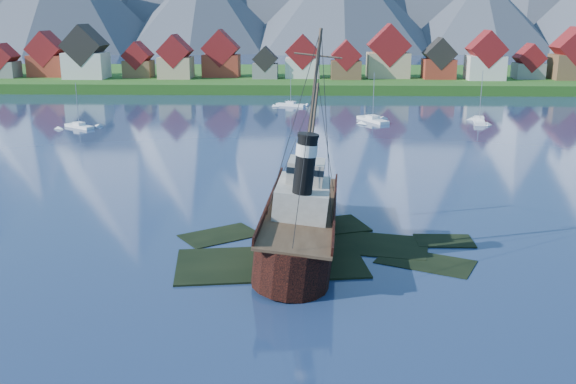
{
  "coord_description": "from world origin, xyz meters",
  "views": [
    {
      "loc": [
        0.68,
        -59.5,
        23.25
      ],
      "look_at": [
        -1.6,
        6.0,
        5.0
      ],
      "focal_mm": 40.0,
      "sensor_mm": 36.0,
      "label": 1
    }
  ],
  "objects_px": {
    "sailboat_c": "(79,127)",
    "sailboat_f": "(291,105)",
    "tugboat_wreck": "(298,217)",
    "sailboat_e": "(373,120)",
    "sailboat_d": "(479,122)"
  },
  "relations": [
    {
      "from": "sailboat_c",
      "to": "sailboat_e",
      "type": "bearing_deg",
      "value": -45.44
    },
    {
      "from": "tugboat_wreck",
      "to": "sailboat_d",
      "type": "relative_size",
      "value": 2.48
    },
    {
      "from": "sailboat_f",
      "to": "sailboat_d",
      "type": "bearing_deg",
      "value": -99.19
    },
    {
      "from": "sailboat_e",
      "to": "sailboat_f",
      "type": "distance_m",
      "value": 30.68
    },
    {
      "from": "sailboat_c",
      "to": "tugboat_wreck",
      "type": "bearing_deg",
      "value": -110.32
    },
    {
      "from": "tugboat_wreck",
      "to": "sailboat_e",
      "type": "relative_size",
      "value": 2.6
    },
    {
      "from": "sailboat_e",
      "to": "sailboat_f",
      "type": "xyz_separation_m",
      "value": [
        -19.12,
        23.99,
        -0.01
      ]
    },
    {
      "from": "tugboat_wreck",
      "to": "sailboat_e",
      "type": "distance_m",
      "value": 81.14
    },
    {
      "from": "sailboat_e",
      "to": "sailboat_f",
      "type": "height_order",
      "value": "sailboat_e"
    },
    {
      "from": "sailboat_c",
      "to": "sailboat_f",
      "type": "distance_m",
      "value": 55.63
    },
    {
      "from": "sailboat_d",
      "to": "sailboat_f",
      "type": "height_order",
      "value": "sailboat_d"
    },
    {
      "from": "tugboat_wreck",
      "to": "sailboat_c",
      "type": "distance_m",
      "value": 84.09
    },
    {
      "from": "sailboat_c",
      "to": "sailboat_e",
      "type": "xyz_separation_m",
      "value": [
        62.83,
        10.42,
        0.03
      ]
    },
    {
      "from": "tugboat_wreck",
      "to": "sailboat_e",
      "type": "bearing_deg",
      "value": 82.13
    },
    {
      "from": "sailboat_d",
      "to": "sailboat_e",
      "type": "bearing_deg",
      "value": -172.41
    }
  ]
}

